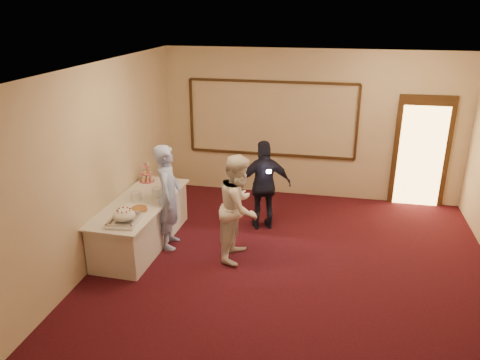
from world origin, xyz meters
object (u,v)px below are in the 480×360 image
cupcake_stand (147,174)px  plate_stack_a (136,196)px  buffet_table (142,223)px  guest (264,185)px  plate_stack_b (158,192)px  man (168,197)px  pavlova_tray (124,217)px  tart (139,210)px  woman (239,207)px

cupcake_stand → plate_stack_a: 0.88m
buffet_table → cupcake_stand: size_ratio=5.99×
guest → plate_stack_b: bearing=5.5°
buffet_table → guest: size_ratio=1.44×
plate_stack_b → guest: 1.85m
buffet_table → man: (0.47, 0.06, 0.48)m
pavlova_tray → buffet_table: bearing=97.1°
tart → plate_stack_a: bearing=119.0°
cupcake_stand → tart: cupcake_stand is taller
plate_stack_a → man: (0.55, 0.02, 0.03)m
buffet_table → woman: bearing=-2.2°
tart → buffet_table: bearing=112.1°
pavlova_tray → woman: 1.73m
buffet_table → man: bearing=7.0°
plate_stack_a → plate_stack_b: plate_stack_b is taller
pavlova_tray → cupcake_stand: 1.71m
plate_stack_a → plate_stack_b: bearing=37.7°
plate_stack_b → guest: (1.67, 0.78, -0.04)m
tart → guest: guest is taller
plate_stack_b → man: (0.26, -0.20, 0.02)m
plate_stack_b → tart: plate_stack_b is taller
tart → pavlova_tray: bearing=-96.3°
cupcake_stand → woman: 2.14m
plate_stack_b → man: man is taller
plate_stack_a → cupcake_stand: bearing=101.2°
cupcake_stand → guest: 2.14m
cupcake_stand → guest: (2.13, 0.14, -0.10)m
pavlova_tray → plate_stack_a: size_ratio=3.26×
man → guest: bearing=-64.9°
cupcake_stand → guest: bearing=3.8°
cupcake_stand → plate_stack_b: 0.79m
tart → man: size_ratio=0.16×
pavlova_tray → plate_stack_b: size_ratio=3.01×
cupcake_stand → plate_stack_a: size_ratio=2.18×
pavlova_tray → man: 0.92m
plate_stack_b → woman: 1.49m
cupcake_stand → guest: size_ratio=0.24×
buffet_table → cupcake_stand: cupcake_stand is taller
tart → woman: 1.55m
buffet_table → man: 0.68m
buffet_table → woman: size_ratio=1.38×
plate_stack_b → pavlova_tray: bearing=-96.4°
buffet_table → tart: tart is taller
buffet_table → pavlova_tray: pavlova_tray is taller
man → guest: size_ratio=1.08×
tart → guest: (1.74, 1.39, 0.01)m
plate_stack_b → cupcake_stand: bearing=125.6°
pavlova_tray → tart: 0.43m
plate_stack_a → man: bearing=2.4°
plate_stack_b → guest: size_ratio=0.12×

